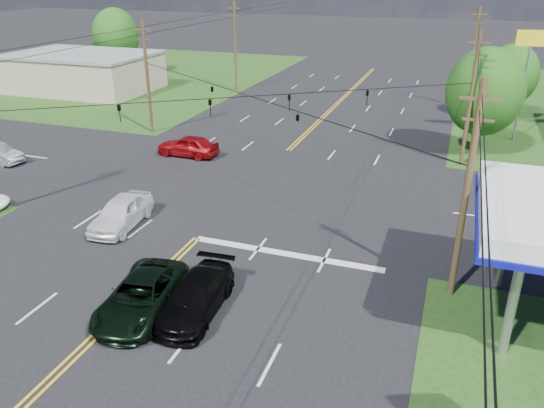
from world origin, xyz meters
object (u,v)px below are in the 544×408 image
at_px(tree_far_l, 116,35).
at_px(suv_black, 196,297).
at_px(pole_se, 466,192).
at_px(pickup_white, 121,212).
at_px(pole_right_far, 473,57).
at_px(pole_ne, 471,99).
at_px(pickup_dkgreen, 141,296).
at_px(pole_left_far, 235,45).
at_px(tree_right_b, 511,75).
at_px(retail_nw, 83,73).
at_px(pole_nw, 147,76).
at_px(tree_right_a, 485,92).

relative_size(tree_far_l, suv_black, 1.70).
bearing_deg(pole_se, pickup_white, 176.76).
distance_m(pole_se, pole_right_far, 37.00).
relative_size(pole_se, pole_ne, 1.00).
xyz_separation_m(pole_se, pickup_dkgreen, (-12.15, -5.68, -4.15)).
distance_m(pole_left_far, pickup_white, 37.21).
xyz_separation_m(pole_left_far, tree_right_b, (29.50, -4.00, -0.95)).
height_order(tree_far_l, suv_black, tree_far_l).
distance_m(pole_left_far, tree_right_b, 29.79).
relative_size(pole_left_far, tree_far_l, 1.15).
relative_size(retail_nw, tree_far_l, 1.83).
relative_size(retail_nw, suv_black, 3.11).
xyz_separation_m(pole_nw, tree_far_l, (-19.00, 23.00, 0.28)).
xyz_separation_m(pole_se, pole_nw, (-26.00, 18.00, 0.00)).
xyz_separation_m(retail_nw, pole_left_far, (17.00, 6.00, 3.17)).
bearing_deg(pole_ne, tree_right_a, 71.57).
xyz_separation_m(pole_ne, tree_far_l, (-45.00, 23.00, 0.28)).
height_order(tree_right_b, suv_black, tree_right_b).
relative_size(pole_nw, pickup_white, 1.93).
height_order(retail_nw, tree_far_l, tree_far_l).
relative_size(pole_se, pickup_white, 1.93).
xyz_separation_m(pole_se, tree_right_a, (1.00, 21.00, -0.05)).
bearing_deg(suv_black, retail_nw, 128.77).
bearing_deg(tree_right_a, pickup_dkgreen, -116.24).
relative_size(tree_right_a, tree_right_b, 1.15).
bearing_deg(tree_far_l, pole_se, -42.34).
bearing_deg(pole_ne, tree_right_b, 76.87).
distance_m(pole_se, pole_left_far, 45.22).
xyz_separation_m(retail_nw, pickup_dkgreen, (30.85, -36.68, -1.24)).
distance_m(pole_se, tree_far_l, 60.88).
distance_m(pole_right_far, tree_far_l, 45.18).
height_order(pole_se, tree_right_a, pole_se).
height_order(tree_right_a, tree_far_l, tree_far_l).
distance_m(retail_nw, pole_left_far, 18.30).
relative_size(retail_nw, pole_ne, 1.68).
height_order(pole_nw, suv_black, pole_nw).
distance_m(pole_left_far, tree_far_l, 19.42).
height_order(pole_nw, pickup_dkgreen, pole_nw).
bearing_deg(suv_black, tree_far_l, 123.52).
xyz_separation_m(pole_ne, pole_right_far, (0.00, 19.00, 0.25)).
distance_m(retail_nw, pole_ne, 45.02).
xyz_separation_m(pole_right_far, suv_black, (-10.00, -41.95, -4.42)).
bearing_deg(tree_right_a, tree_right_b, 78.23).
height_order(pole_right_far, pickup_white, pole_right_far).
height_order(pole_left_far, pickup_dkgreen, pole_left_far).
xyz_separation_m(tree_right_b, pickup_dkgreen, (-15.65, -38.68, -3.46)).
relative_size(tree_right_b, pickup_dkgreen, 1.29).
xyz_separation_m(tree_far_l, pickup_white, (27.35, -40.00, -4.35)).
bearing_deg(retail_nw, tree_right_b, 2.46).
distance_m(tree_right_b, pickup_white, 38.50).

